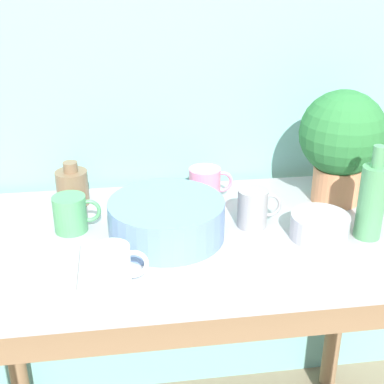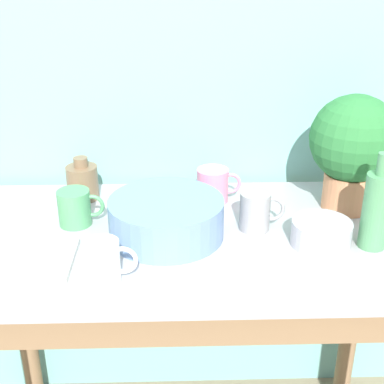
{
  "view_description": "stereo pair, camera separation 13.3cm",
  "coord_description": "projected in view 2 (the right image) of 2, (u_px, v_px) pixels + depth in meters",
  "views": [
    {
      "loc": [
        -0.17,
        -0.87,
        1.52
      ],
      "look_at": [
        0.0,
        0.33,
        0.97
      ],
      "focal_mm": 50.0,
      "sensor_mm": 36.0,
      "label": 1
    },
    {
      "loc": [
        -0.04,
        -0.88,
        1.52
      ],
      "look_at": [
        0.0,
        0.33,
        0.97
      ],
      "focal_mm": 50.0,
      "sensor_mm": 36.0,
      "label": 2
    }
  ],
  "objects": [
    {
      "name": "wall_back",
      "position": [
        188.0,
        66.0,
        1.57
      ],
      "size": [
        6.0,
        0.05,
        2.4
      ],
      "color": "#70ADA8",
      "rests_on": "ground_plane"
    },
    {
      "name": "bowl_wash_large",
      "position": [
        166.0,
        218.0,
        1.35
      ],
      "size": [
        0.29,
        0.29,
        0.1
      ],
      "color": "#6684B2",
      "rests_on": "counter_table"
    },
    {
      "name": "mug_green",
      "position": [
        75.0,
        208.0,
        1.41
      ],
      "size": [
        0.12,
        0.09,
        0.1
      ],
      "color": "#4C935B",
      "rests_on": "counter_table"
    },
    {
      "name": "tray_board",
      "position": [
        29.0,
        261.0,
        1.25
      ],
      "size": [
        0.21,
        0.18,
        0.02
      ],
      "color": "beige",
      "rests_on": "counter_table"
    },
    {
      "name": "counter_table",
      "position": [
        192.0,
        297.0,
        1.43
      ],
      "size": [
        1.22,
        0.65,
        0.85
      ],
      "color": "#846647",
      "rests_on": "ground_plane"
    },
    {
      "name": "bowl_small_steel",
      "position": [
        321.0,
        233.0,
        1.32
      ],
      "size": [
        0.15,
        0.15,
        0.06
      ],
      "color": "#A8A8B2",
      "rests_on": "counter_table"
    },
    {
      "name": "bottle_short",
      "position": [
        82.0,
        181.0,
        1.55
      ],
      "size": [
        0.09,
        0.09,
        0.13
      ],
      "color": "brown",
      "rests_on": "counter_table"
    },
    {
      "name": "mug_pink",
      "position": [
        213.0,
        185.0,
        1.54
      ],
      "size": [
        0.13,
        0.09,
        0.1
      ],
      "color": "pink",
      "rests_on": "counter_table"
    },
    {
      "name": "mug_white",
      "position": [
        104.0,
        262.0,
        1.16
      ],
      "size": [
        0.12,
        0.08,
        0.1
      ],
      "color": "white",
      "rests_on": "counter_table"
    },
    {
      "name": "mug_grey",
      "position": [
        256.0,
        211.0,
        1.38
      ],
      "size": [
        0.12,
        0.08,
        0.1
      ],
      "color": "gray",
      "rests_on": "counter_table"
    },
    {
      "name": "potted_plant",
      "position": [
        353.0,
        145.0,
        1.44
      ],
      "size": [
        0.24,
        0.24,
        0.33
      ],
      "color": "tan",
      "rests_on": "counter_table"
    },
    {
      "name": "bottle_tall",
      "position": [
        376.0,
        209.0,
        1.28
      ],
      "size": [
        0.07,
        0.07,
        0.25
      ],
      "color": "#4C8C59",
      "rests_on": "counter_table"
    }
  ]
}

